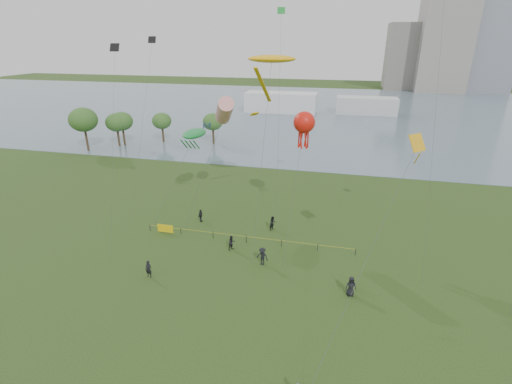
# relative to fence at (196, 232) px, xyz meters

# --- Properties ---
(ground_plane) EXTENTS (400.00, 400.00, 0.00)m
(ground_plane) POSITION_rel_fence_xyz_m (8.16, -13.98, -0.55)
(ground_plane) COLOR #1E3510
(lake) EXTENTS (400.00, 120.00, 0.08)m
(lake) POSITION_rel_fence_xyz_m (8.16, 86.02, -0.53)
(lake) COLOR slate
(lake) RESTS_ON ground_plane
(building_mid) EXTENTS (20.00, 20.00, 38.00)m
(building_mid) POSITION_rel_fence_xyz_m (54.16, 148.02, 18.45)
(building_mid) COLOR gray
(building_mid) RESTS_ON ground_plane
(building_low) EXTENTS (16.00, 18.00, 28.00)m
(building_low) POSITION_rel_fence_xyz_m (40.16, 154.02, 13.45)
(building_low) COLOR slate
(building_low) RESTS_ON ground_plane
(pavilion_left) EXTENTS (22.00, 8.00, 6.00)m
(pavilion_left) POSITION_rel_fence_xyz_m (-3.84, 81.02, 2.45)
(pavilion_left) COLOR silver
(pavilion_left) RESTS_ON ground_plane
(pavilion_right) EXTENTS (18.00, 7.00, 5.00)m
(pavilion_right) POSITION_rel_fence_xyz_m (22.16, 84.02, 1.95)
(pavilion_right) COLOR silver
(pavilion_right) RESTS_ON ground_plane
(trees) EXTENTS (28.38, 16.03, 8.80)m
(trees) POSITION_rel_fence_xyz_m (-28.25, 33.60, 4.92)
(trees) COLOR #3A2A1A
(trees) RESTS_ON ground_plane
(fence) EXTENTS (24.07, 0.07, 1.05)m
(fence) POSITION_rel_fence_xyz_m (0.00, 0.00, 0.00)
(fence) COLOR black
(fence) RESTS_ON ground_plane
(spectator_a) EXTENTS (1.00, 1.03, 1.68)m
(spectator_a) POSITION_rel_fence_xyz_m (4.95, -1.87, 0.28)
(spectator_a) COLOR black
(spectator_a) RESTS_ON ground_plane
(spectator_b) EXTENTS (1.41, 1.03, 1.95)m
(spectator_b) POSITION_rel_fence_xyz_m (8.82, -3.97, 0.42)
(spectator_b) COLOR black
(spectator_b) RESTS_ON ground_plane
(spectator_c) EXTENTS (0.51, 1.00, 1.64)m
(spectator_c) POSITION_rel_fence_xyz_m (-0.83, 3.73, 0.26)
(spectator_c) COLOR black
(spectator_c) RESTS_ON ground_plane
(spectator_d) EXTENTS (1.06, 0.82, 1.92)m
(spectator_d) POSITION_rel_fence_xyz_m (17.58, -6.96, 0.41)
(spectator_d) COLOR black
(spectator_d) RESTS_ON ground_plane
(spectator_f) EXTENTS (0.65, 0.44, 1.76)m
(spectator_f) POSITION_rel_fence_xyz_m (-1.42, -8.54, 0.33)
(spectator_f) COLOR black
(spectator_f) RESTS_ON ground_plane
(spectator_g) EXTENTS (1.04, 1.09, 1.78)m
(spectator_g) POSITION_rel_fence_xyz_m (8.45, 3.63, 0.33)
(spectator_g) COLOR black
(spectator_g) RESTS_ON ground_plane
(kite_stingray) EXTENTS (5.31, 11.84, 19.83)m
(kite_stingray) POSITION_rel_fence_xyz_m (7.46, 6.25, 18.79)
(kite_stingray) COLOR #3F3F42
(kite_windsock) EXTENTS (5.87, 7.56, 15.61)m
(kite_windsock) POSITION_rel_fence_xyz_m (2.05, 5.85, 13.13)
(kite_windsock) COLOR #3F3F42
(kite_creature) EXTENTS (4.77, 9.58, 10.85)m
(kite_creature) POSITION_rel_fence_xyz_m (-2.53, 7.44, 9.80)
(kite_creature) COLOR #3F3F42
(kite_octopus) EXTENTS (2.38, 10.34, 14.12)m
(kite_octopus) POSITION_rel_fence_xyz_m (11.45, 5.18, 12.30)
(kite_octopus) COLOR #3F3F42
(kite_delta) EXTENTS (7.43, 14.01, 14.66)m
(kite_delta) POSITION_rel_fence_xyz_m (21.00, -6.35, 12.72)
(kite_delta) COLOR #3F3F42
(small_kites) EXTENTS (38.67, 15.08, 8.11)m
(small_kites) POSITION_rel_fence_xyz_m (9.24, 3.79, 22.33)
(small_kites) COLOR black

